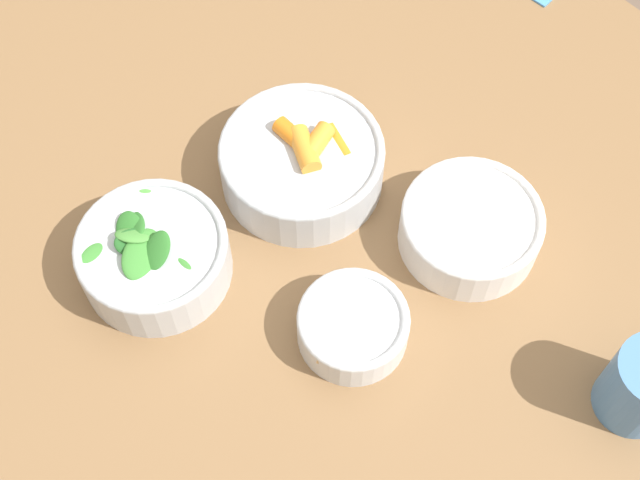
{
  "coord_description": "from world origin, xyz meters",
  "views": [
    {
      "loc": [
        0.43,
        -0.35,
        1.6
      ],
      "look_at": [
        0.09,
        -0.03,
        0.78
      ],
      "focal_mm": 50.0,
      "sensor_mm": 36.0,
      "label": 1
    }
  ],
  "objects_px": {
    "bowl_beans_hotdog": "(470,228)",
    "bowl_cookies": "(353,325)",
    "bowl_greens": "(153,255)",
    "bowl_carrots": "(301,160)"
  },
  "relations": [
    {
      "from": "bowl_cookies",
      "to": "bowl_greens",
      "type": "bearing_deg",
      "value": -152.15
    },
    {
      "from": "bowl_carrots",
      "to": "bowl_greens",
      "type": "xyz_separation_m",
      "value": [
        -0.01,
        -0.19,
        0.0
      ]
    },
    {
      "from": "bowl_beans_hotdog",
      "to": "bowl_cookies",
      "type": "bearing_deg",
      "value": -90.43
    },
    {
      "from": "bowl_greens",
      "to": "bowl_carrots",
      "type": "bearing_deg",
      "value": 85.91
    },
    {
      "from": "bowl_carrots",
      "to": "bowl_cookies",
      "type": "height_order",
      "value": "bowl_carrots"
    },
    {
      "from": "bowl_beans_hotdog",
      "to": "bowl_greens",
      "type": "bearing_deg",
      "value": -125.67
    },
    {
      "from": "bowl_beans_hotdog",
      "to": "bowl_cookies",
      "type": "distance_m",
      "value": 0.17
    },
    {
      "from": "bowl_greens",
      "to": "bowl_cookies",
      "type": "xyz_separation_m",
      "value": [
        0.2,
        0.1,
        -0.01
      ]
    },
    {
      "from": "bowl_greens",
      "to": "bowl_cookies",
      "type": "distance_m",
      "value": 0.22
    },
    {
      "from": "bowl_carrots",
      "to": "bowl_greens",
      "type": "height_order",
      "value": "bowl_greens"
    }
  ]
}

